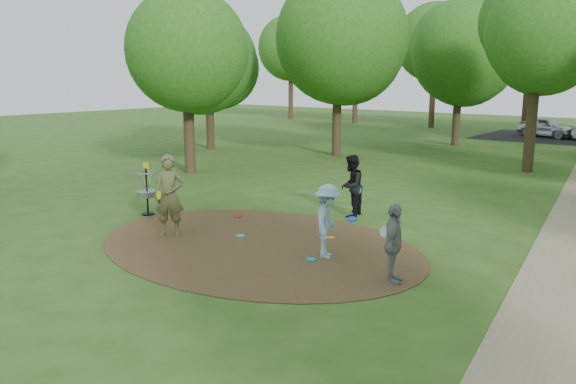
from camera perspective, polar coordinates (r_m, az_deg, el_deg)
The scene contains 14 objects.
ground at distance 13.50m, azimuth -3.17°, elevation -5.39°, with size 100.00×100.00×0.00m, color #2D5119.
dirt_clearing at distance 13.49m, azimuth -3.17°, elevation -5.35°, with size 8.40×8.40×0.02m, color #47301C.
footpath at distance 12.47m, azimuth 26.95°, elevation -8.11°, with size 2.00×40.00×0.01m, color #8C7A5B.
player_observer_with_disc at distance 14.34m, azimuth -11.98°, elevation -0.36°, with size 0.90×0.83×2.06m.
player_throwing_with_disc at distance 12.39m, azimuth 4.03°, elevation -2.99°, with size 1.26×1.23×1.65m.
player_walking_with_disc at distance 16.09m, azimuth 6.44°, elevation 0.62°, with size 0.86×1.00×1.78m.
player_waiting_with_disc at distance 11.04m, azimuth 10.65°, elevation -5.21°, with size 0.67×1.00×1.58m.
disc_ground_cyan at distance 14.18m, azimuth -4.85°, elevation -4.45°, with size 0.22×0.22×0.02m, color #1CCDE4.
disc_ground_blue at distance 12.37m, azimuth 2.38°, elevation -6.85°, with size 0.22×0.22×0.02m, color #0C8CCE.
disc_ground_red at distance 16.11m, azimuth -5.14°, elevation -2.48°, with size 0.22×0.22×0.02m, color #B41712.
car_left at distance 41.01m, azimuth 24.84°, elevation 5.99°, with size 1.54×3.83×1.31m, color #B7BAC0.
disc_ground_orange at distance 14.02m, azimuth 4.35°, elevation -4.63°, with size 0.22×0.22×0.02m, color orange.
disc_golf_basket at distance 16.71m, azimuth -14.16°, elevation 0.69°, with size 0.63×0.63×1.54m.
tree_ring at distance 21.79m, azimuth 22.16°, elevation 14.37°, with size 37.58×45.95×9.81m.
Camera 1 is at (8.57, -9.65, 3.96)m, focal length 35.00 mm.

